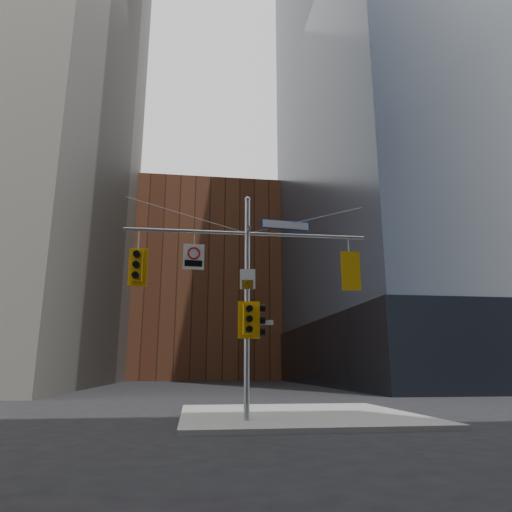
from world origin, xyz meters
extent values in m
plane|color=black|center=(0.00, 0.00, 0.00)|extent=(160.00, 160.00, 0.00)
cube|color=gray|center=(2.00, 4.00, 0.07)|extent=(8.00, 8.00, 0.15)
cube|color=gray|center=(28.00, 32.00, 45.00)|extent=(36.00, 36.00, 90.00)
cube|color=black|center=(28.00, 32.00, 3.00)|extent=(36.40, 36.40, 6.00)
cube|color=brown|center=(0.00, 58.00, 14.00)|extent=(26.00, 20.00, 28.00)
cylinder|color=#989BA1|center=(0.00, 2.00, 3.60)|extent=(0.18, 0.18, 7.20)
sphere|color=#989BA1|center=(0.00, 2.00, 7.20)|extent=(0.20, 0.20, 0.20)
cylinder|color=#989BA1|center=(-2.00, 2.00, 6.00)|extent=(4.00, 0.11, 0.11)
cylinder|color=#989BA1|center=(2.00, 2.00, 6.00)|extent=(4.00, 0.11, 0.11)
cylinder|color=#989BA1|center=(0.00, 1.65, 6.00)|extent=(0.10, 0.70, 0.10)
cylinder|color=#989BA1|center=(-2.00, 2.00, 6.55)|extent=(4.00, 0.02, 1.12)
cylinder|color=#989BA1|center=(2.00, 2.00, 6.55)|extent=(4.00, 0.02, 1.12)
cube|color=#D6980B|center=(-3.49, 2.00, 4.80)|extent=(0.34, 0.25, 1.00)
cube|color=#D6980B|center=(-3.48, 2.17, 4.80)|extent=(0.59, 0.07, 1.24)
cylinder|color=black|center=(-3.50, 1.81, 5.13)|extent=(0.22, 0.16, 0.21)
cylinder|color=black|center=(-3.50, 1.89, 5.13)|extent=(0.18, 0.03, 0.18)
cylinder|color=black|center=(-3.50, 1.81, 4.80)|extent=(0.22, 0.16, 0.21)
cylinder|color=black|center=(-3.50, 1.89, 4.80)|extent=(0.18, 0.03, 0.18)
cylinder|color=black|center=(-3.50, 1.81, 4.47)|extent=(0.22, 0.16, 0.21)
cylinder|color=black|center=(-3.50, 1.89, 4.47)|extent=(0.18, 0.03, 0.18)
cube|color=#D6980B|center=(3.45, 2.00, 4.80)|extent=(0.37, 0.28, 1.06)
cube|color=#D6980B|center=(3.43, 1.82, 4.80)|extent=(0.62, 0.12, 1.31)
cylinder|color=black|center=(3.48, 2.20, 5.15)|extent=(0.24, 0.19, 0.22)
cylinder|color=black|center=(3.47, 2.12, 5.15)|extent=(0.19, 0.04, 0.19)
cylinder|color=black|center=(3.48, 2.20, 4.80)|extent=(0.24, 0.19, 0.22)
cylinder|color=black|center=(3.47, 2.12, 4.80)|extent=(0.19, 0.04, 0.19)
cylinder|color=black|center=(3.48, 2.20, 4.45)|extent=(0.24, 0.19, 0.22)
cylinder|color=#0CE559|center=(3.47, 2.12, 4.45)|extent=(0.19, 0.04, 0.19)
cube|color=#D6980B|center=(0.28, 2.00, 3.15)|extent=(0.31, 0.40, 1.14)
cylinder|color=black|center=(0.49, 1.97, 3.53)|extent=(0.21, 0.26, 0.24)
cylinder|color=black|center=(0.41, 1.98, 3.53)|extent=(0.05, 0.21, 0.21)
cylinder|color=black|center=(0.49, 1.97, 3.15)|extent=(0.21, 0.26, 0.24)
cylinder|color=black|center=(0.41, 1.98, 3.15)|extent=(0.05, 0.21, 0.21)
cylinder|color=black|center=(0.49, 1.97, 2.77)|extent=(0.21, 0.26, 0.24)
cylinder|color=black|center=(0.41, 1.98, 2.77)|extent=(0.05, 0.21, 0.21)
cube|color=#D6980B|center=(0.00, 1.72, 3.14)|extent=(0.33, 0.25, 0.94)
cube|color=#D6980B|center=(-0.02, 1.88, 3.14)|extent=(0.56, 0.10, 1.16)
cylinder|color=black|center=(0.02, 1.54, 3.46)|extent=(0.21, 0.17, 0.20)
cylinder|color=black|center=(0.01, 1.61, 3.46)|extent=(0.17, 0.04, 0.17)
cylinder|color=black|center=(0.02, 1.54, 3.14)|extent=(0.21, 0.17, 0.20)
cylinder|color=black|center=(0.01, 1.61, 3.14)|extent=(0.17, 0.04, 0.17)
cylinder|color=black|center=(0.02, 1.54, 2.83)|extent=(0.21, 0.17, 0.20)
cylinder|color=black|center=(0.01, 1.61, 2.83)|extent=(0.17, 0.04, 0.17)
cube|color=navy|center=(1.30, 2.00, 6.35)|extent=(1.71, 0.23, 0.33)
cube|color=silver|center=(1.30, 1.98, 6.35)|extent=(1.60, 0.19, 0.26)
cube|color=silver|center=(-1.73, 1.98, 5.15)|extent=(0.67, 0.09, 0.84)
torus|color=#B20A0A|center=(-1.73, 1.96, 5.26)|extent=(0.42, 0.09, 0.41)
cube|color=black|center=(-1.73, 1.96, 4.93)|extent=(0.56, 0.06, 0.20)
cube|color=silver|center=(0.00, 1.88, 4.44)|extent=(0.49, 0.08, 0.65)
cube|color=#D88C00|center=(0.00, 1.86, 4.26)|extent=(0.36, 0.05, 0.29)
cube|color=silver|center=(0.45, 2.00, 3.08)|extent=(0.78, 0.12, 0.16)
cube|color=#145926|center=(0.00, 2.45, 2.95)|extent=(0.06, 0.78, 0.16)
camera|label=1|loc=(-1.64, -12.37, 1.70)|focal=32.00mm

